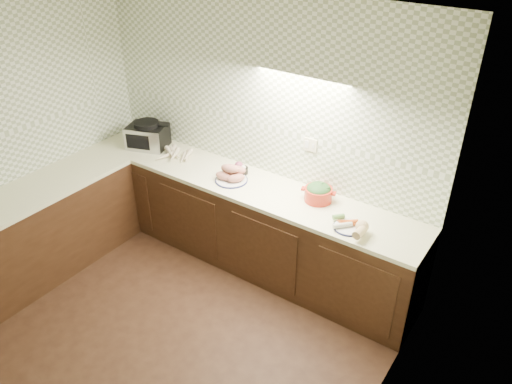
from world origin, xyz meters
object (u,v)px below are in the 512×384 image
Objects in this scene: sweet_potato_plate at (231,174)px; dutch_oven at (318,192)px; parsnip_pile at (177,157)px; veg_plate at (354,226)px; toaster_oven at (147,135)px; onion_bowl at (240,169)px.

sweet_potato_plate is 0.86m from dutch_oven.
sweet_potato_plate reaches higher than parsnip_pile.
veg_plate is at bearing -43.15° from dutch_oven.
toaster_oven is 1.47× the size of parsnip_pile.
onion_bowl is 1.35m from veg_plate.
parsnip_pile is (0.46, -0.06, -0.10)m from toaster_oven.
dutch_oven is (0.85, 0.15, 0.02)m from sweet_potato_plate.
parsnip_pile is 0.71m from onion_bowl.
parsnip_pile is 2.12× the size of onion_bowl.
veg_plate reaches higher than parsnip_pile.
veg_plate is (2.02, -0.11, 0.01)m from parsnip_pile.
dutch_oven is at bearing -17.97° from toaster_oven.
veg_plate is at bearing -23.77° from toaster_oven.
sweet_potato_plate is 0.87× the size of veg_plate.
parsnip_pile is 0.71m from sweet_potato_plate.
onion_bowl is (1.16, 0.09, -0.09)m from toaster_oven.
sweet_potato_plate is at bearing -23.82° from toaster_oven.
toaster_oven is 2.03m from dutch_oven.
veg_plate is (0.46, -0.24, -0.04)m from dutch_oven.
dutch_oven is (0.87, -0.01, 0.04)m from onion_bowl.
toaster_oven is at bearing 173.19° from parsnip_pile.
onion_bowl is at bearing 11.56° from parsnip_pile.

